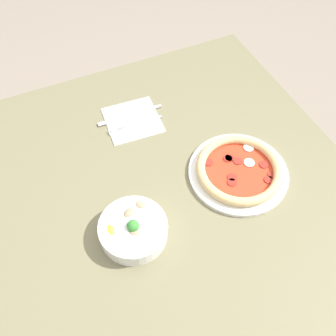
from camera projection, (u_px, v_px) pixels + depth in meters
name	position (u px, v px, depth m)	size (l,w,h in m)	color
ground_plane	(169.00, 277.00, 1.67)	(8.00, 8.00, 0.00)	gray
dining_table	(170.00, 203.00, 1.14)	(1.08, 1.04, 0.75)	#706B4C
pizza	(239.00, 170.00, 1.06)	(0.28, 0.28, 0.04)	white
bowl	(133.00, 229.00, 0.94)	(0.18, 0.18, 0.07)	white
napkin	(133.00, 120.00, 1.20)	(0.18, 0.18, 0.00)	white
fork	(136.00, 124.00, 1.18)	(0.02, 0.18, 0.00)	silver
knife	(133.00, 114.00, 1.21)	(0.02, 0.22, 0.01)	silver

